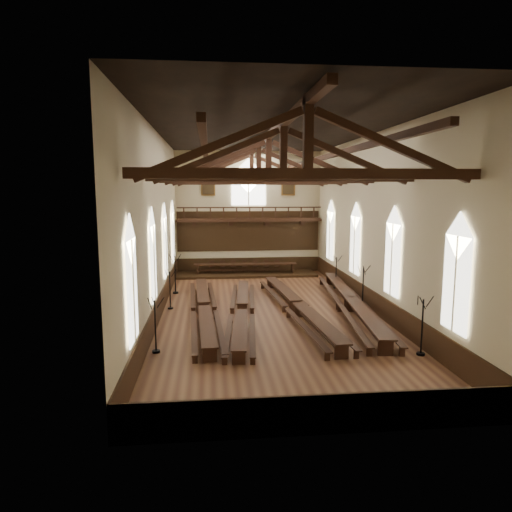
{
  "coord_description": "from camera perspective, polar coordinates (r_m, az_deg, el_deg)",
  "views": [
    {
      "loc": [
        -3.17,
        -24.79,
        6.9
      ],
      "look_at": [
        -0.53,
        1.5,
        3.02
      ],
      "focal_mm": 32.0,
      "sensor_mm": 36.0,
      "label": 1
    }
  ],
  "objects": [
    {
      "name": "side_windows",
      "position": [
        25.19,
        1.54,
        1.14
      ],
      "size": [
        11.85,
        19.8,
        4.5
      ],
      "color": "white",
      "rests_on": "room_walls"
    },
    {
      "name": "end_window",
      "position": [
        37.82,
        -0.94,
        8.84
      ],
      "size": [
        2.8,
        0.12,
        3.8
      ],
      "color": "white",
      "rests_on": "room_walls"
    },
    {
      "name": "refectory_row_d",
      "position": [
        26.74,
        11.85,
        -5.46
      ],
      "size": [
        2.45,
        15.19,
        0.82
      ],
      "color": "#331810",
      "rests_on": "ground"
    },
    {
      "name": "candelabrum_right_mid",
      "position": [
        27.18,
        13.19,
        -4.88
      ],
      "size": [
        0.77,
        0.76,
        2.58
      ],
      "color": "black",
      "rests_on": "ground"
    },
    {
      "name": "candelabrum_left_mid",
      "position": [
        27.0,
        -10.68,
        -5.04
      ],
      "size": [
        0.68,
        0.71,
        2.35
      ],
      "color": "black",
      "rests_on": "ground"
    },
    {
      "name": "high_chairs",
      "position": [
        37.61,
        -1.43,
        -1.16
      ],
      "size": [
        5.85,
        0.45,
        0.92
      ],
      "color": "#331810",
      "rests_on": "dais"
    },
    {
      "name": "refectory_row_c",
      "position": [
        25.51,
        5.13,
        -6.11
      ],
      "size": [
        2.05,
        14.49,
        0.75
      ],
      "color": "#331810",
      "rests_on": "ground"
    },
    {
      "name": "dais",
      "position": [
        36.93,
        -1.33,
        -2.28
      ],
      "size": [
        11.4,
        2.79,
        0.19
      ],
      "primitive_type": "cube",
      "color": "black",
      "rests_on": "ground"
    },
    {
      "name": "minstrels_gallery",
      "position": [
        37.7,
        -0.9,
        3.79
      ],
      "size": [
        11.8,
        1.24,
        3.7
      ],
      "color": "#331810",
      "rests_on": "room_walls"
    },
    {
      "name": "high_table",
      "position": [
        36.8,
        -1.34,
        -1.13
      ],
      "size": [
        8.3,
        1.22,
        0.78
      ],
      "color": "#331810",
      "rests_on": "dais"
    },
    {
      "name": "candelabrum_right_far",
      "position": [
        32.48,
        9.96,
        -2.77
      ],
      "size": [
        0.62,
        0.72,
        2.34
      ],
      "color": "black",
      "rests_on": "ground"
    },
    {
      "name": "room_walls",
      "position": [
        25.0,
        1.56,
        7.34
      ],
      "size": [
        26.0,
        26.0,
        26.0
      ],
      "color": "beige",
      "rests_on": "ground"
    },
    {
      "name": "candelabrum_left_far",
      "position": [
        30.89,
        -10.06,
        -3.15
      ],
      "size": [
        0.8,
        0.77,
        2.67
      ],
      "color": "black",
      "rests_on": "ground"
    },
    {
      "name": "candelabrum_right_near",
      "position": [
        20.54,
        19.98,
        -9.53
      ],
      "size": [
        0.69,
        0.78,
        2.54
      ],
      "color": "black",
      "rests_on": "ground"
    },
    {
      "name": "candelabrum_left_near",
      "position": [
        20.09,
        -12.44,
        -9.72
      ],
      "size": [
        0.7,
        0.73,
        2.42
      ],
      "color": "black",
      "rests_on": "ground"
    },
    {
      "name": "refectory_row_a",
      "position": [
        25.18,
        -6.52,
        -6.37
      ],
      "size": [
        1.76,
        14.19,
        0.72
      ],
      "color": "#331810",
      "rests_on": "ground"
    },
    {
      "name": "portraits",
      "position": [
        37.82,
        -0.94,
        8.65
      ],
      "size": [
        7.75,
        0.09,
        1.45
      ],
      "color": "brown",
      "rests_on": "room_walls"
    },
    {
      "name": "wainscot_band",
      "position": [
        25.77,
        1.51,
        -5.8
      ],
      "size": [
        12.0,
        26.0,
        1.2
      ],
      "color": "black",
      "rests_on": "ground"
    },
    {
      "name": "refectory_row_b",
      "position": [
        24.7,
        -1.72,
        -6.69
      ],
      "size": [
        1.92,
        13.79,
        0.67
      ],
      "color": "#331810",
      "rests_on": "ground"
    },
    {
      "name": "ground",
      "position": [
        25.93,
        1.51,
        -7.09
      ],
      "size": [
        26.0,
        26.0,
        0.0
      ],
      "primitive_type": "plane",
      "color": "brown",
      "rests_on": "ground"
    },
    {
      "name": "roof_trusses",
      "position": [
        25.03,
        1.58,
        11.36
      ],
      "size": [
        11.7,
        25.7,
        2.8
      ],
      "color": "#331810",
      "rests_on": "room_walls"
    }
  ]
}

